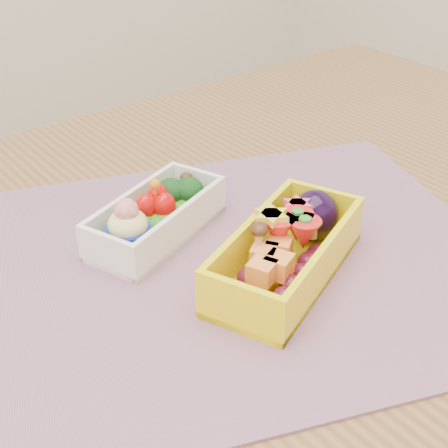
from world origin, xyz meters
TOP-DOWN VIEW (x-y plane):
  - table at (0.00, 0.00)m, footprint 1.20×0.80m
  - placemat at (-0.03, -0.00)m, footprint 0.63×0.56m
  - bento_white at (-0.05, 0.07)m, footprint 0.16×0.12m
  - bento_yellow at (0.01, -0.05)m, footprint 0.20×0.14m

SIDE VIEW (x-z plane):
  - table at x=0.00m, z-range 0.28..1.03m
  - placemat at x=-0.03m, z-range 0.75..0.75m
  - bento_white at x=-0.05m, z-range 0.74..0.81m
  - bento_yellow at x=0.01m, z-range 0.75..0.81m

